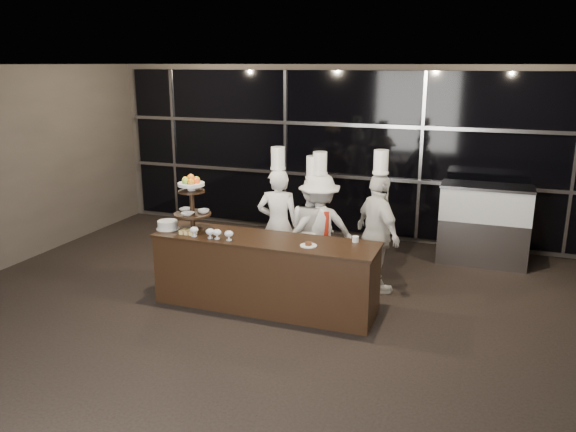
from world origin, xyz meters
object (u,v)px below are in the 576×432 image
(display_case, at_px, (484,220))
(chef_b, at_px, (313,229))
(display_stand, at_px, (192,199))
(chef_d, at_px, (378,233))
(chef_a, at_px, (278,223))
(chef_c, at_px, (319,228))
(buffet_counter, at_px, (265,273))
(layer_cake, at_px, (168,225))

(display_case, bearing_deg, chef_b, -144.39)
(display_stand, height_order, chef_d, chef_d)
(chef_a, bearing_deg, chef_d, 0.63)
(display_case, xyz_separation_m, chef_d, (-1.31, -1.70, 0.15))
(display_case, height_order, chef_a, chef_a)
(chef_b, xyz_separation_m, chef_c, (0.10, -0.02, 0.03))
(display_case, bearing_deg, buffet_counter, -133.34)
(buffet_counter, distance_m, display_stand, 1.33)
(buffet_counter, relative_size, display_case, 2.12)
(layer_cake, xyz_separation_m, chef_b, (1.63, 1.12, -0.21))
(buffet_counter, distance_m, chef_b, 1.15)
(display_stand, relative_size, chef_a, 0.39)
(chef_a, distance_m, chef_b, 0.49)
(chef_b, bearing_deg, display_stand, -140.08)
(buffet_counter, relative_size, chef_c, 1.52)
(display_stand, distance_m, display_case, 4.49)
(chef_c, bearing_deg, buffet_counter, -110.02)
(display_stand, xyz_separation_m, chef_a, (0.81, 0.97, -0.50))
(display_stand, bearing_deg, chef_a, 50.17)
(display_case, height_order, chef_d, chef_d)
(chef_b, bearing_deg, display_case, 35.61)
(buffet_counter, distance_m, display_case, 3.70)
(display_case, distance_m, chef_d, 2.15)
(display_case, height_order, chef_b, chef_b)
(chef_a, relative_size, chef_d, 0.99)
(display_case, height_order, chef_c, chef_c)
(chef_a, bearing_deg, chef_c, 8.25)
(layer_cake, height_order, chef_a, chef_a)
(layer_cake, xyz_separation_m, chef_d, (2.57, 1.04, -0.13))
(chef_a, bearing_deg, layer_cake, -138.65)
(layer_cake, bearing_deg, buffet_counter, 2.12)
(buffet_counter, xyz_separation_m, display_case, (2.53, 2.69, 0.22))
(buffet_counter, height_order, chef_d, chef_d)
(chef_b, height_order, chef_d, chef_d)
(chef_a, bearing_deg, buffet_counter, -78.83)
(display_stand, distance_m, layer_cake, 0.51)
(display_stand, height_order, display_case, display_stand)
(buffet_counter, relative_size, layer_cake, 9.47)
(chef_b, bearing_deg, buffet_counter, -104.78)
(display_case, distance_m, chef_a, 3.22)
(buffet_counter, xyz_separation_m, chef_c, (0.38, 1.05, 0.33))
(chef_c, bearing_deg, chef_d, -4.62)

